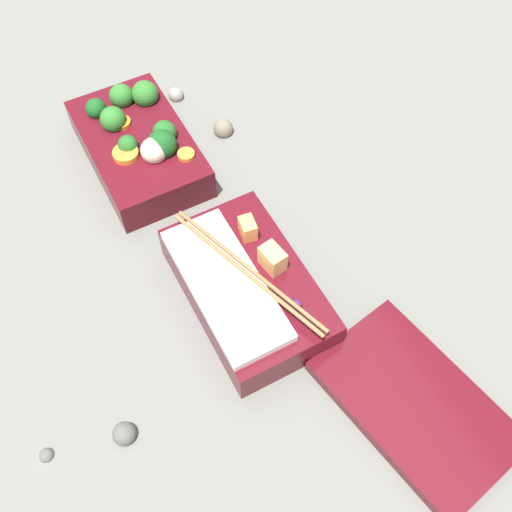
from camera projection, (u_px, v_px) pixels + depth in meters
The scene contains 8 objects.
ground_plane at pixel (184, 221), 0.78m from camera, with size 3.00×3.00×0.00m, color slate.
bento_tray_vegetable at pixel (139, 144), 0.82m from camera, with size 0.22×0.13×0.08m.
bento_tray_rice at pixel (246, 287), 0.70m from camera, with size 0.22×0.13×0.08m.
bento_lid at pixel (415, 404), 0.64m from camera, with size 0.21×0.13×0.02m, color #510F19.
pebble_0 at pixel (223, 129), 0.87m from camera, with size 0.03×0.03×0.03m, color #7A6B5B.
pebble_1 at pixel (176, 95), 0.91m from camera, with size 0.02×0.02×0.02m, color gray.
pebble_2 at pixel (124, 434), 0.63m from camera, with size 0.03×0.03×0.03m, color #595651.
pebble_3 at pixel (46, 454), 0.62m from camera, with size 0.02×0.02×0.02m, color #595651.
Camera 1 is at (0.45, -0.14, 0.63)m, focal length 42.00 mm.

